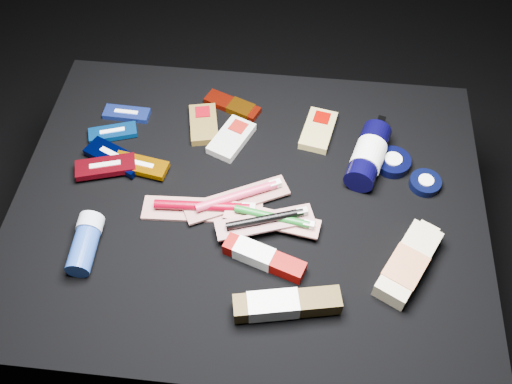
# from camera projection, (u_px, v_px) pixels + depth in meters

# --- Properties ---
(ground) EXTENTS (3.00, 3.00, 0.00)m
(ground) POSITION_uv_depth(u_px,v_px,m) (250.00, 288.00, 1.51)
(ground) COLOR black
(ground) RESTS_ON ground
(cloth_table) EXTENTS (0.98, 0.78, 0.40)m
(cloth_table) POSITION_uv_depth(u_px,v_px,m) (249.00, 250.00, 1.35)
(cloth_table) COLOR black
(cloth_table) RESTS_ON ground
(luna_bar_0) EXTENTS (0.11, 0.04, 0.01)m
(luna_bar_0) POSITION_uv_depth(u_px,v_px,m) (127.00, 114.00, 1.33)
(luna_bar_0) COLOR #2039A8
(luna_bar_0) RESTS_ON cloth_table
(luna_bar_1) EXTENTS (0.11, 0.07, 0.01)m
(luna_bar_1) POSITION_uv_depth(u_px,v_px,m) (113.00, 133.00, 1.29)
(luna_bar_1) COLOR #094A9F
(luna_bar_1) RESTS_ON cloth_table
(luna_bar_2) EXTENTS (0.14, 0.10, 0.02)m
(luna_bar_2) POSITION_uv_depth(u_px,v_px,m) (114.00, 157.00, 1.24)
(luna_bar_2) COLOR black
(luna_bar_2) RESTS_ON cloth_table
(luna_bar_3) EXTENTS (0.13, 0.06, 0.02)m
(luna_bar_3) POSITION_uv_depth(u_px,v_px,m) (140.00, 165.00, 1.23)
(luna_bar_3) COLOR #B66900
(luna_bar_3) RESTS_ON cloth_table
(luna_bar_4) EXTENTS (0.14, 0.08, 0.02)m
(luna_bar_4) POSITION_uv_depth(u_px,v_px,m) (106.00, 167.00, 1.22)
(luna_bar_4) COLOR maroon
(luna_bar_4) RESTS_ON cloth_table
(clif_bar_0) EXTENTS (0.08, 0.12, 0.02)m
(clif_bar_0) POSITION_uv_depth(u_px,v_px,m) (204.00, 123.00, 1.31)
(clif_bar_0) COLOR brown
(clif_bar_0) RESTS_ON cloth_table
(clif_bar_1) EXTENTS (0.10, 0.13, 0.02)m
(clif_bar_1) POSITION_uv_depth(u_px,v_px,m) (233.00, 137.00, 1.28)
(clif_bar_1) COLOR #BBBAB4
(clif_bar_1) RESTS_ON cloth_table
(clif_bar_2) EXTENTS (0.09, 0.13, 0.02)m
(clif_bar_2) POSITION_uv_depth(u_px,v_px,m) (319.00, 129.00, 1.30)
(clif_bar_2) COLOR tan
(clif_bar_2) RESTS_ON cloth_table
(power_bar) EXTENTS (0.14, 0.09, 0.02)m
(power_bar) POSITION_uv_depth(u_px,v_px,m) (235.00, 107.00, 1.34)
(power_bar) COLOR maroon
(power_bar) RESTS_ON cloth_table
(lotion_bottle) EXTENTS (0.10, 0.21, 0.07)m
(lotion_bottle) POSITION_uv_depth(u_px,v_px,m) (368.00, 155.00, 1.22)
(lotion_bottle) COLOR black
(lotion_bottle) RESTS_ON cloth_table
(cream_tin_upper) EXTENTS (0.08, 0.08, 0.02)m
(cream_tin_upper) POSITION_uv_depth(u_px,v_px,m) (392.00, 162.00, 1.24)
(cream_tin_upper) COLOR black
(cream_tin_upper) RESTS_ON cloth_table
(cream_tin_lower) EXTENTS (0.07, 0.07, 0.02)m
(cream_tin_lower) POSITION_uv_depth(u_px,v_px,m) (425.00, 183.00, 1.20)
(cream_tin_lower) COLOR black
(cream_tin_lower) RESTS_ON cloth_table
(bodywash_bottle) EXTENTS (0.14, 0.19, 0.04)m
(bodywash_bottle) POSITION_uv_depth(u_px,v_px,m) (408.00, 265.00, 1.08)
(bodywash_bottle) COLOR beige
(bodywash_bottle) RESTS_ON cloth_table
(deodorant_stick) EXTENTS (0.05, 0.12, 0.05)m
(deodorant_stick) POSITION_uv_depth(u_px,v_px,m) (85.00, 243.00, 1.10)
(deodorant_stick) COLOR navy
(deodorant_stick) RESTS_ON cloth_table
(toothbrush_pack_0) EXTENTS (0.25, 0.07, 0.03)m
(toothbrush_pack_0) POSITION_uv_depth(u_px,v_px,m) (204.00, 208.00, 1.16)
(toothbrush_pack_0) COLOR #B4AFA8
(toothbrush_pack_0) RESTS_ON cloth_table
(toothbrush_pack_1) EXTENTS (0.22, 0.15, 0.02)m
(toothbrush_pack_1) POSITION_uv_depth(u_px,v_px,m) (238.00, 198.00, 1.17)
(toothbrush_pack_1) COLOR #A7A19C
(toothbrush_pack_1) RESTS_ON cloth_table
(toothbrush_pack_2) EXTENTS (0.20, 0.07, 0.02)m
(toothbrush_pack_2) POSITION_uv_depth(u_px,v_px,m) (273.00, 218.00, 1.14)
(toothbrush_pack_2) COLOR silver
(toothbrush_pack_2) RESTS_ON cloth_table
(toothbrush_pack_3) EXTENTS (0.20, 0.11, 0.02)m
(toothbrush_pack_3) POSITION_uv_depth(u_px,v_px,m) (266.00, 220.00, 1.12)
(toothbrush_pack_3) COLOR #B6AEAB
(toothbrush_pack_3) RESTS_ON cloth_table
(toothpaste_carton_red) EXTENTS (0.17, 0.09, 0.03)m
(toothpaste_carton_red) POSITION_uv_depth(u_px,v_px,m) (261.00, 257.00, 1.09)
(toothpaste_carton_red) COLOR #770502
(toothpaste_carton_red) RESTS_ON cloth_table
(toothpaste_carton_green) EXTENTS (0.20, 0.08, 0.04)m
(toothpaste_carton_green) POSITION_uv_depth(u_px,v_px,m) (282.00, 305.00, 1.02)
(toothpaste_carton_green) COLOR #402F10
(toothpaste_carton_green) RESTS_ON cloth_table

